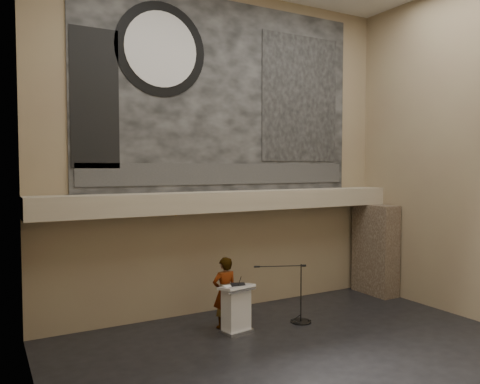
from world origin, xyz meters
TOP-DOWN VIEW (x-y plane):
  - floor at (0.00, 0.00)m, footprint 10.00×10.00m
  - wall_back at (0.00, 4.00)m, footprint 10.00×0.02m
  - wall_left at (-5.00, 0.00)m, footprint 0.02×8.00m
  - soffit at (0.00, 3.60)m, footprint 10.00×0.80m
  - sprinkler_left at (-1.60, 3.55)m, footprint 0.04×0.04m
  - sprinkler_right at (1.90, 3.55)m, footprint 0.04×0.04m
  - banner at (0.00, 3.97)m, footprint 8.00×0.05m
  - banner_text_strip at (0.00, 3.93)m, footprint 7.76×0.02m
  - banner_clock_rim at (-1.80, 3.93)m, footprint 2.30×0.02m
  - banner_clock_face at (-1.80, 3.91)m, footprint 1.84×0.02m
  - banner_building_print at (2.40, 3.93)m, footprint 2.60×0.02m
  - banner_brick_print at (-3.40, 3.93)m, footprint 1.10×0.02m
  - stone_pier at (4.65, 3.15)m, footprint 0.60×1.40m
  - lectern at (-0.64, 2.23)m, footprint 0.81×0.64m
  - binder at (-0.59, 2.22)m, footprint 0.40×0.36m
  - papers at (-0.82, 2.21)m, footprint 0.23×0.31m
  - speaker_person at (-0.73, 2.65)m, footprint 0.62×0.41m
  - mic_stand at (1.07, 2.11)m, footprint 1.33×0.72m

SIDE VIEW (x-z plane):
  - floor at x=0.00m, z-range 0.00..0.00m
  - mic_stand at x=1.07m, z-range -0.51..0.93m
  - lectern at x=-0.64m, z-range -0.02..1.12m
  - speaker_person at x=-0.73m, z-range 0.00..1.70m
  - papers at x=-0.82m, z-range 1.10..1.10m
  - binder at x=-0.59m, z-range 1.10..1.14m
  - stone_pier at x=4.65m, z-range 0.00..2.70m
  - sprinkler_left at x=-1.60m, z-range 2.64..2.70m
  - sprinkler_right at x=1.90m, z-range 2.64..2.70m
  - soffit at x=0.00m, z-range 2.70..3.20m
  - banner_text_strip at x=0.00m, z-range 3.38..3.93m
  - wall_back at x=0.00m, z-range 0.00..8.50m
  - wall_left at x=-5.00m, z-range 0.00..8.50m
  - banner_brick_print at x=-3.40m, z-range 3.80..7.00m
  - banner at x=0.00m, z-range 3.20..8.20m
  - banner_building_print at x=2.40m, z-range 4.00..7.60m
  - banner_clock_rim at x=-1.80m, z-range 5.55..7.85m
  - banner_clock_face at x=-1.80m, z-range 5.78..7.62m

